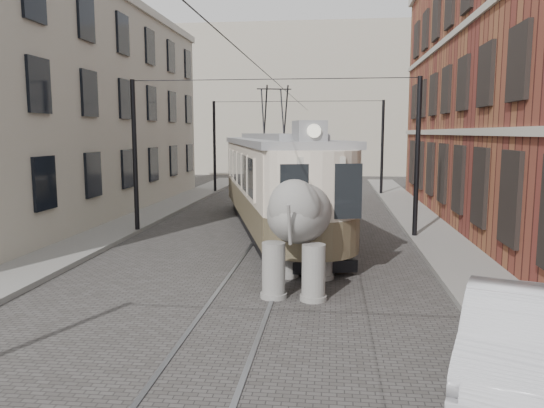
# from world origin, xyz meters

# --- Properties ---
(ground) EXTENTS (120.00, 120.00, 0.00)m
(ground) POSITION_xyz_m (0.00, 0.00, 0.00)
(ground) COLOR #413E3C
(tram_rails) EXTENTS (1.54, 80.00, 0.02)m
(tram_rails) POSITION_xyz_m (0.00, 0.00, 0.01)
(tram_rails) COLOR slate
(tram_rails) RESTS_ON ground
(sidewalk_right) EXTENTS (2.00, 60.00, 0.15)m
(sidewalk_right) POSITION_xyz_m (6.00, 0.00, 0.07)
(sidewalk_right) COLOR slate
(sidewalk_right) RESTS_ON ground
(sidewalk_left) EXTENTS (2.00, 60.00, 0.15)m
(sidewalk_left) POSITION_xyz_m (-6.50, 0.00, 0.07)
(sidewalk_left) COLOR slate
(sidewalk_left) RESTS_ON ground
(stucco_building) EXTENTS (7.00, 24.00, 10.00)m
(stucco_building) POSITION_xyz_m (-11.00, 10.00, 5.00)
(stucco_building) COLOR #9F9784
(stucco_building) RESTS_ON ground
(distant_block) EXTENTS (28.00, 10.00, 14.00)m
(distant_block) POSITION_xyz_m (0.00, 40.00, 7.00)
(distant_block) COLOR #9F9784
(distant_block) RESTS_ON ground
(catenary) EXTENTS (11.00, 30.20, 6.00)m
(catenary) POSITION_xyz_m (-0.20, 5.00, 3.00)
(catenary) COLOR black
(catenary) RESTS_ON ground
(tram) EXTENTS (6.67, 14.74, 5.74)m
(tram) POSITION_xyz_m (-0.24, 7.18, 2.87)
(tram) COLOR #C1B19C
(tram) RESTS_ON ground
(elephant) EXTENTS (3.14, 5.16, 3.02)m
(elephant) POSITION_xyz_m (1.30, -0.70, 1.51)
(elephant) COLOR slate
(elephant) RESTS_ON ground
(parked_car) EXTENTS (2.89, 4.68, 1.45)m
(parked_car) POSITION_xyz_m (5.03, -5.45, 0.73)
(parked_car) COLOR #BBBBC0
(parked_car) RESTS_ON ground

